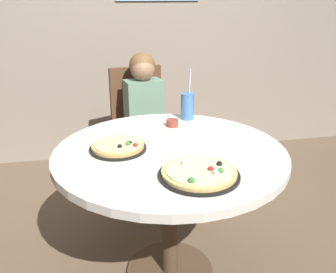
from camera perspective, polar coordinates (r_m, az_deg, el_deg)
name	(u,v)px	position (r m, az deg, el deg)	size (l,w,h in m)	color
ground_plane	(170,271)	(2.23, 0.28, -20.03)	(8.00, 8.00, 0.00)	brown
dining_table	(170,169)	(1.86, 0.31, -5.01)	(1.14, 1.14, 0.75)	silver
chair_wooden	(140,123)	(2.85, -4.31, 2.04)	(0.46, 0.46, 0.95)	brown
diner_child	(147,137)	(2.70, -3.20, -0.09)	(0.31, 0.43, 1.08)	#3F4766
pizza_veggie	(118,147)	(1.83, -7.69, -1.55)	(0.28, 0.28, 0.05)	black
pizza_cheese	(199,173)	(1.56, 4.83, -5.61)	(0.35, 0.35, 0.05)	black
soda_cup	(187,106)	(2.24, 3.01, 4.71)	(0.08, 0.08, 0.31)	#3F72B2
sauce_bowl	(172,123)	(2.13, 0.66, 2.10)	(0.07, 0.07, 0.04)	brown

